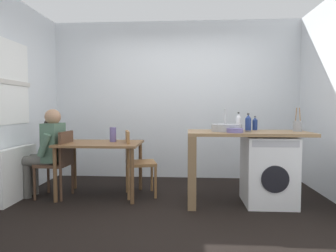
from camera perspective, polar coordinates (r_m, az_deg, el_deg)
ground_plane at (r=3.62m, az=0.14°, el=-16.09°), size 5.46×5.46×0.00m
wall_back at (r=5.16m, az=1.36°, el=4.99°), size 4.60×0.10×2.70m
radiator at (r=4.41m, az=-27.09°, el=-8.19°), size 0.10×0.80×0.70m
dining_table at (r=4.17m, az=-12.92°, el=-4.45°), size 1.10×0.76×0.74m
chair_person_seat at (r=4.29m, az=-20.34°, el=-6.20°), size 0.41×0.41×0.90m
chair_opposite at (r=4.12m, az=-6.34°, el=-6.41°), size 0.49×0.49×0.90m
seated_person at (r=4.34m, az=-22.29°, el=-3.95°), size 0.50×0.52×1.20m
kitchen_counter at (r=3.82m, az=12.00°, el=-3.39°), size 1.50×0.68×0.92m
washing_machine at (r=3.96m, az=18.80°, el=-8.09°), size 0.60×0.61×0.86m
sink_basin at (r=3.79m, az=11.26°, el=-0.33°), size 0.38×0.38×0.09m
tap at (r=3.97m, az=10.94°, el=1.21°), size 0.02×0.02×0.28m
bottle_tall_green at (r=3.97m, az=13.46°, el=0.72°), size 0.06×0.06×0.24m
bottle_squat_brown at (r=4.00m, az=15.25°, el=0.61°), size 0.08×0.08×0.22m
bottle_clear_small at (r=4.10m, az=16.47°, el=0.41°), size 0.07×0.07×0.19m
mixing_bowl at (r=3.61m, az=12.81°, el=-0.78°), size 0.20×0.20×0.05m
utensil_crock at (r=4.05m, az=23.78°, el=0.03°), size 0.11×0.11×0.30m
vase at (r=4.21m, az=-10.61°, el=-1.63°), size 0.09×0.09×0.21m
scissors at (r=3.73m, az=14.69°, el=-1.07°), size 0.15×0.06×0.01m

